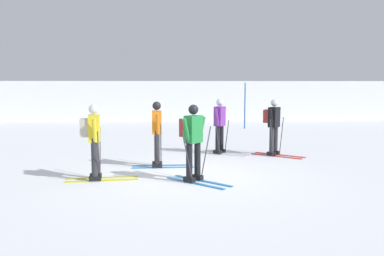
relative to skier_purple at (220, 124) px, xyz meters
The scene contains 8 objects.
ground_plane 3.41m from the skier_purple, 109.77° to the right, with size 120.00×120.00×0.00m, color white.
far_snow_ridge 16.80m from the skier_purple, 93.79° to the left, with size 80.00×8.34×2.38m, color white.
skier_purple is the anchor object (origin of this frame).
skier_orange 2.71m from the skier_purple, 133.92° to the right, with size 1.61×1.00×1.71m.
skier_green 3.71m from the skier_purple, 106.51° to the right, with size 1.42×1.37×1.71m.
skier_yellow 4.65m from the skier_purple, 134.52° to the right, with size 1.63×1.00×1.71m.
skier_black 1.63m from the skier_purple, 14.52° to the right, with size 1.49×1.28×1.71m.
trail_marker_pole 7.37m from the skier_purple, 73.25° to the left, with size 0.06×0.06×2.24m, color #1E56AD.
Camera 1 is at (-0.44, -9.10, 2.13)m, focal length 37.13 mm.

